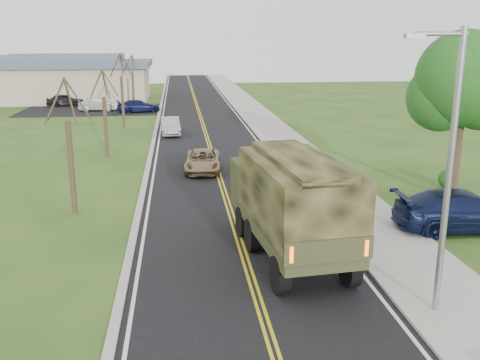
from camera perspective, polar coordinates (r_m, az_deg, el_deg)
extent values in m
plane|color=#294918|center=(15.91, 2.36, -14.03)|extent=(160.00, 160.00, 0.00)
cube|color=black|center=(54.33, -4.27, 6.81)|extent=(8.00, 120.00, 0.01)
cube|color=#9E998E|center=(54.65, 0.12, 6.96)|extent=(0.30, 120.00, 0.12)
cube|color=#9E998E|center=(54.88, 1.94, 6.97)|extent=(3.20, 120.00, 0.10)
cube|color=#9E998E|center=(54.31, -8.67, 6.72)|extent=(0.30, 120.00, 0.10)
cylinder|color=gray|center=(15.54, 21.37, 0.10)|extent=(0.18, 0.18, 8.00)
cylinder|color=gray|center=(14.81, 20.68, 14.38)|extent=(1.40, 0.12, 0.12)
cube|color=gray|center=(14.51, 18.12, 14.41)|extent=(0.50, 0.22, 0.12)
cylinder|color=#38281C|center=(27.67, 22.11, 3.07)|extent=(0.44, 0.44, 5.04)
sphere|color=#164E18|center=(27.24, 22.80, 9.93)|extent=(4.50, 4.50, 4.50)
sphere|color=#164E18|center=(27.38, 20.63, 8.25)|extent=(3.24, 3.24, 3.24)
cylinder|color=#38281C|center=(24.85, -17.52, 1.23)|extent=(0.24, 0.24, 4.20)
cylinder|color=#38281C|center=(24.38, -16.92, 8.26)|extent=(1.01, 0.33, 1.90)
cylinder|color=#38281C|center=(24.94, -17.73, 8.16)|extent=(0.13, 1.29, 1.74)
cylinder|color=#38281C|center=(24.61, -19.06, 8.15)|extent=(0.98, 0.43, 1.90)
cylinder|color=#38281C|center=(23.96, -19.20, 7.78)|extent=(0.79, 1.05, 1.77)
cylinder|color=#38281C|center=(23.89, -17.63, 8.08)|extent=(0.58, 0.90, 1.90)
cylinder|color=#38281C|center=(36.50, -14.14, 5.51)|extent=(0.24, 0.24, 3.96)
cylinder|color=#38281C|center=(36.22, -13.69, 10.02)|extent=(0.96, 0.32, 1.79)
cylinder|color=#38281C|center=(36.74, -14.26, 9.94)|extent=(0.12, 1.22, 1.65)
cylinder|color=#38281C|center=(36.38, -15.08, 9.96)|extent=(0.93, 0.41, 1.79)
cylinder|color=#38281C|center=(35.77, -15.10, 9.76)|extent=(0.75, 0.99, 1.67)
cylinder|color=#38281C|center=(35.74, -14.10, 9.94)|extent=(0.55, 0.85, 1.80)
cylinder|color=#38281C|center=(48.28, -12.41, 8.13)|extent=(0.24, 0.24, 4.44)
cylinder|color=#38281C|center=(48.11, -12.00, 11.95)|extent=(1.07, 0.35, 2.00)
cylinder|color=#38281C|center=(48.67, -12.50, 11.86)|extent=(0.13, 1.36, 1.84)
cylinder|color=#38281C|center=(48.26, -13.19, 11.90)|extent=(1.03, 0.46, 2.00)
cylinder|color=#38281C|center=(47.56, -13.18, 11.76)|extent=(0.83, 1.10, 1.87)
cylinder|color=#38281C|center=(47.56, -12.33, 11.91)|extent=(0.61, 0.95, 2.01)
cylinder|color=#38281C|center=(60.19, -11.32, 9.31)|extent=(0.24, 0.24, 4.08)
cylinder|color=#38281C|center=(60.07, -11.01, 12.13)|extent=(0.99, 0.33, 1.84)
cylinder|color=#38281C|center=(60.58, -11.39, 12.06)|extent=(0.13, 1.25, 1.69)
cylinder|color=#38281C|center=(60.19, -11.89, 12.09)|extent=(0.95, 0.42, 1.85)
cylinder|color=#38281C|center=(59.55, -11.87, 11.99)|extent=(0.77, 1.02, 1.72)
cylinder|color=#38281C|center=(59.56, -11.25, 12.10)|extent=(0.57, 0.88, 1.85)
cube|color=tan|center=(71.30, -18.04, 9.77)|extent=(20.00, 12.00, 4.20)
cube|color=#475466|center=(71.15, -18.20, 11.69)|extent=(21.00, 13.00, 0.70)
cube|color=#475466|center=(71.12, -18.25, 12.25)|extent=(14.00, 8.00, 0.90)
cube|color=black|center=(60.72, -14.07, 7.27)|extent=(18.00, 10.00, 0.02)
cylinder|color=black|center=(16.82, 4.29, -10.06)|extent=(0.51, 1.25, 1.21)
cylinder|color=black|center=(17.59, 11.63, -9.18)|extent=(0.51, 1.25, 1.21)
cylinder|color=black|center=(19.95, 1.34, -5.88)|extent=(0.51, 1.25, 1.21)
cylinder|color=black|center=(20.61, 7.63, -5.33)|extent=(0.51, 1.25, 1.21)
cylinder|color=black|center=(21.36, 0.33, -4.44)|extent=(0.51, 1.25, 1.21)
cylinder|color=black|center=(21.97, 6.24, -3.97)|extent=(0.51, 1.25, 1.21)
cube|color=#393C21|center=(19.47, 5.14, -4.75)|extent=(3.44, 7.96, 0.39)
cube|color=#393C21|center=(21.76, 2.95, 0.01)|extent=(2.85, 2.36, 1.55)
cube|color=black|center=(22.63, 2.29, 1.19)|extent=(2.42, 0.34, 0.77)
cube|color=#393C21|center=(18.54, 6.04, -4.90)|extent=(3.36, 6.11, 0.17)
cube|color=black|center=(18.18, 6.14, -1.47)|extent=(3.36, 6.11, 2.21)
cube|color=black|center=(17.88, 6.25, 2.10)|extent=(2.37, 6.00, 0.28)
cube|color=#393C21|center=(15.89, 9.45, -7.44)|extent=(2.76, 0.42, 0.72)
cube|color=#FF590C|center=(15.45, 5.52, -7.96)|extent=(0.11, 0.06, 0.50)
cube|color=#FF590C|center=(16.28, 13.35, -7.08)|extent=(0.11, 0.06, 0.50)
imported|color=#9A7F57|center=(31.82, -4.00, 2.08)|extent=(2.36, 4.57, 1.23)
imported|color=#ACACB1|center=(44.13, -7.44, 5.72)|extent=(1.71, 4.28, 1.38)
imported|color=#0E1635|center=(23.78, 22.77, -3.05)|extent=(5.80, 2.57, 1.65)
imported|color=black|center=(65.38, -18.13, 8.13)|extent=(4.28, 1.96, 1.42)
imported|color=#A6A6AB|center=(59.96, -14.93, 7.75)|extent=(4.07, 1.65, 1.32)
imported|color=#0F1338|center=(58.03, -10.76, 7.76)|extent=(4.76, 2.71, 1.30)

